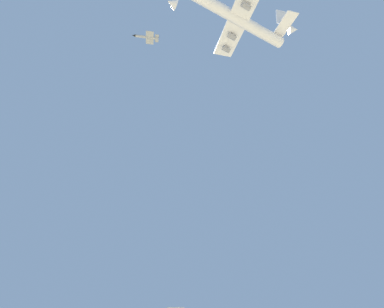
# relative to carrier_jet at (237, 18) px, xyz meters

# --- Properties ---
(carrier_jet) EXTENTS (79.29, 58.54, 23.44)m
(carrier_jet) POSITION_rel_carrier_jet_xyz_m (0.00, 0.00, 0.00)
(carrier_jet) COLOR white
(chase_jet_left_wing) EXTENTS (15.27, 8.47, 4.00)m
(chase_jet_left_wing) POSITION_rel_carrier_jet_xyz_m (48.13, -19.91, -8.47)
(chase_jet_left_wing) COLOR #999EA3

